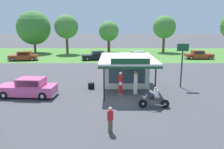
% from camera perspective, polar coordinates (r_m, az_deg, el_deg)
% --- Properties ---
extents(ground_plane, '(300.00, 300.00, 0.00)m').
position_cam_1_polar(ground_plane, '(18.25, 2.02, -6.48)').
color(ground_plane, '#424247').
extents(grass_verge_strip, '(120.00, 24.00, 0.01)m').
position_cam_1_polar(grass_verge_strip, '(47.63, 0.94, 5.26)').
color(grass_verge_strip, '#477A33').
rests_on(grass_verge_strip, ground).
extents(service_station_kiosk, '(4.93, 7.48, 3.45)m').
position_cam_1_polar(service_station_kiosk, '(22.19, 3.85, 1.56)').
color(service_station_kiosk, silver).
rests_on(service_station_kiosk, ground).
extents(gas_pump_nearside, '(0.44, 0.44, 2.01)m').
position_cam_1_polar(gas_pump_nearside, '(19.47, 2.41, -2.43)').
color(gas_pump_nearside, slate).
rests_on(gas_pump_nearside, ground).
extents(gas_pump_offside, '(0.44, 0.44, 2.09)m').
position_cam_1_polar(gas_pump_offside, '(19.56, 6.27, -2.31)').
color(gas_pump_offside, slate).
rests_on(gas_pump_offside, ground).
extents(motorcycle_with_rider, '(2.23, 0.70, 1.58)m').
position_cam_1_polar(motorcycle_with_rider, '(16.64, 10.99, -6.21)').
color(motorcycle_with_rider, black).
rests_on(motorcycle_with_rider, ground).
extents(featured_classic_sedan, '(5.04, 2.17, 1.60)m').
position_cam_1_polar(featured_classic_sedan, '(20.19, -20.19, -3.23)').
color(featured_classic_sedan, '#E55993').
rests_on(featured_classic_sedan, ground).
extents(parked_car_back_row_centre_right, '(5.07, 1.93, 1.52)m').
position_cam_1_polar(parked_car_back_row_centre_right, '(43.16, 21.35, 4.58)').
color(parked_car_back_row_centre_right, '#993819').
rests_on(parked_car_back_row_centre_right, ground).
extents(parked_car_back_row_centre, '(5.40, 3.16, 1.45)m').
position_cam_1_polar(parked_car_back_row_centre, '(40.04, 6.75, 4.78)').
color(parked_car_back_row_centre, '#B7B7BC').
rests_on(parked_car_back_row_centre, ground).
extents(parked_car_back_row_far_left, '(5.41, 3.07, 1.49)m').
position_cam_1_polar(parked_car_back_row_far_left, '(39.40, -3.68, 4.72)').
color(parked_car_back_row_far_left, black).
rests_on(parked_car_back_row_far_left, ground).
extents(parked_car_back_row_left, '(5.06, 2.54, 1.51)m').
position_cam_1_polar(parked_car_back_row_left, '(41.46, -21.19, 4.33)').
color(parked_car_back_row_left, '#993819').
rests_on(parked_car_back_row_left, ground).
extents(bystander_standing_back_lot, '(0.34, 0.34, 1.50)m').
position_cam_1_polar(bystander_standing_back_lot, '(12.74, -0.19, -11.27)').
color(bystander_standing_back_lot, brown).
rests_on(bystander_standing_back_lot, ground).
extents(tree_oak_left, '(4.46, 4.46, 6.85)m').
position_cam_1_polar(tree_oak_left, '(51.27, -0.53, 10.77)').
color(tree_oak_left, brown).
rests_on(tree_oak_left, ground).
extents(tree_oak_far_left, '(4.99, 4.99, 8.00)m').
position_cam_1_polar(tree_oak_far_left, '(51.92, 13.38, 11.57)').
color(tree_oak_far_left, brown).
rests_on(tree_oak_far_left, ground).
extents(tree_oak_centre, '(7.12, 7.12, 8.91)m').
position_cam_1_polar(tree_oak_centre, '(51.85, -18.95, 11.10)').
color(tree_oak_centre, brown).
rests_on(tree_oak_centre, ground).
extents(tree_oak_distant_spare, '(4.90, 4.90, 8.06)m').
position_cam_1_polar(tree_oak_distant_spare, '(48.55, -11.12, 11.70)').
color(tree_oak_distant_spare, brown).
rests_on(tree_oak_distant_spare, ground).
extents(roadside_pole_sign, '(1.10, 0.12, 4.21)m').
position_cam_1_polar(roadside_pole_sign, '(22.35, 17.64, 4.12)').
color(roadside_pole_sign, black).
rests_on(roadside_pole_sign, ground).
extents(spare_tire_stack, '(0.60, 0.60, 0.54)m').
position_cam_1_polar(spare_tire_stack, '(21.44, -5.02, -2.88)').
color(spare_tire_stack, black).
rests_on(spare_tire_stack, ground).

